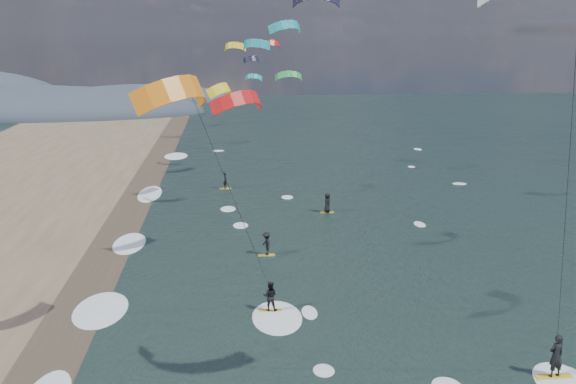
{
  "coord_description": "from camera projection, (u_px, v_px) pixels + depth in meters",
  "views": [
    {
      "loc": [
        -3.69,
        -17.26,
        14.43
      ],
      "look_at": [
        -1.0,
        12.0,
        7.0
      ],
      "focal_mm": 40.0,
      "sensor_mm": 36.0,
      "label": 1
    }
  ],
  "objects": [
    {
      "name": "far_kitesurfers",
      "position": [
        281.0,
        216.0,
        48.45
      ],
      "size": [
        9.38,
        19.54,
        1.65
      ],
      "color": "gold",
      "rests_on": "ground"
    },
    {
      "name": "shoreline_surf",
      "position": [
        99.0,
        312.0,
        33.81
      ],
      "size": [
        2.4,
        79.4,
        0.11
      ],
      "color": "white",
      "rests_on": "ground"
    },
    {
      "name": "bg_kite_field",
      "position": [
        265.0,
        54.0,
        68.66
      ],
      "size": [
        10.58,
        72.52,
        10.7
      ],
      "color": "red",
      "rests_on": "ground"
    },
    {
      "name": "wet_sand_strip",
      "position": [
        51.0,
        357.0,
        29.12
      ],
      "size": [
        3.0,
        240.0,
        0.0
      ],
      "primitive_type": "cube",
      "color": "#382D23",
      "rests_on": "ground"
    },
    {
      "name": "kitesurfer_near_b",
      "position": [
        222.0,
        173.0,
        27.56
      ],
      "size": [
        6.81,
        9.16,
        13.38
      ],
      "color": "gold",
      "rests_on": "ground"
    },
    {
      "name": "coastal_hills",
      "position": [
        10.0,
        109.0,
        120.69
      ],
      "size": [
        80.0,
        41.0,
        15.0
      ],
      "color": "#3D4756",
      "rests_on": "ground"
    }
  ]
}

